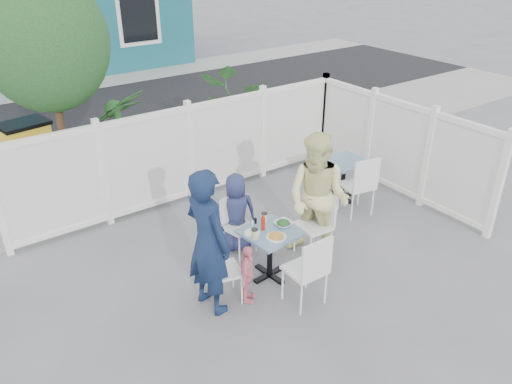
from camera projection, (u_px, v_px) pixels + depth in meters
ground at (275, 268)px, 6.65m from camera, size 80.00×80.00×0.00m
near_sidewalk at (152, 170)px, 9.39m from camera, size 24.00×2.60×0.01m
street at (86, 117)px, 12.06m from camera, size 24.00×5.00×0.01m
far_sidewalk at (50, 89)px, 14.29m from camera, size 24.00×1.60×0.01m
fence_back at (191, 154)px, 8.07m from camera, size 5.86×0.08×1.60m
fence_right at (397, 149)px, 8.27m from camera, size 0.08×3.66×1.60m
tree at (45, 43)px, 7.01m from camera, size 1.80×1.62×3.59m
utility_cabinet at (31, 161)px, 8.21m from camera, size 0.74×0.59×1.25m
potted_shrub_a at (124, 146)px, 8.09m from camera, size 1.39×1.39×1.80m
potted_shrub_b at (248, 120)px, 9.27m from camera, size 1.78×1.61×1.75m
main_table at (270, 242)px, 6.27m from camera, size 0.69×0.69×0.67m
spare_table at (344, 169)px, 8.17m from camera, size 0.69×0.69×0.68m
chair_left at (218, 266)px, 5.85m from camera, size 0.46×0.47×0.86m
chair_right at (318, 219)px, 6.73m from camera, size 0.44×0.45×0.93m
chair_back at (236, 220)px, 6.80m from camera, size 0.44×0.43×0.84m
chair_near at (310, 266)px, 5.74m from camera, size 0.44×0.43×0.96m
chair_spare at (361, 182)px, 7.63m from camera, size 0.52×0.51×1.00m
man at (208, 242)px, 5.58m from camera, size 0.52×0.71×1.79m
woman at (318, 199)px, 6.50m from camera, size 0.96×1.06×1.78m
boy at (236, 213)px, 6.83m from camera, size 0.65×0.53×1.13m
toddler at (247, 275)px, 5.89m from camera, size 0.45×0.45×0.77m
plate_main at (276, 237)px, 6.07m from camera, size 0.25×0.25×0.02m
plate_side at (252, 233)px, 6.16m from camera, size 0.20×0.20×0.01m
salad_bowl at (283, 224)px, 6.30m from camera, size 0.23×0.23×0.06m
coffee_cup_a at (255, 234)px, 6.02m from camera, size 0.08×0.08×0.12m
coffee_cup_b at (264, 218)px, 6.38m from camera, size 0.08×0.08×0.11m
ketchup_bottle at (263, 224)px, 6.20m from camera, size 0.05×0.05×0.17m
salt_shaker at (252, 223)px, 6.32m from camera, size 0.03×0.03×0.06m
pepper_shaker at (256, 221)px, 6.36m from camera, size 0.03×0.03×0.07m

